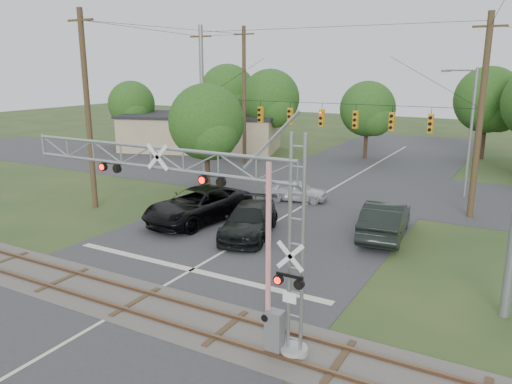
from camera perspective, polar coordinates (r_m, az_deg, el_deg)
The scene contains 14 objects.
ground at distance 18.40m, azimuth -17.90°, elevation -14.39°, with size 160.00×160.00×0.00m, color #253D1C.
road_main at distance 25.54m, azimuth -1.32°, elevation -5.48°, with size 14.00×90.00×0.02m, color #2D2D30.
road_cross at distance 37.79m, azimuth 9.54°, elevation 0.81°, with size 90.00×12.00×0.02m, color #2D2D30.
railroad_track at distance 19.62m, azimuth -13.57°, elevation -12.11°, with size 90.00×3.20×0.17m.
crossing_gantry at distance 15.78m, azimuth -6.11°, elevation -1.76°, with size 11.09×0.87×6.83m.
traffic_signal_span at distance 32.87m, azimuth 8.98°, elevation 8.87°, with size 19.34×0.36×11.50m.
pickup_black at distance 28.52m, azimuth -6.65°, elevation -1.50°, with size 3.14×6.81×1.89m, color black.
car_dark at distance 25.97m, azimuth -0.77°, elevation -3.27°, with size 2.28×5.62×1.63m, color black.
sedan_silver at distance 32.85m, azimuth 4.57°, elevation 0.20°, with size 1.65×4.11×1.40m, color #B0B3B9.
suv_dark at distance 26.58m, azimuth 14.53°, elevation -3.05°, with size 1.99×5.70×1.88m, color black.
commercial_building at distance 53.48m, azimuth -6.27°, elevation 6.84°, with size 17.95×12.95×3.77m.
streetlight at distance 35.90m, azimuth 23.13°, elevation 6.93°, with size 2.28×0.24×8.55m.
utility_poles at distance 33.77m, azimuth 13.12°, elevation 9.78°, with size 25.39×27.25×13.96m.
treeline at distance 46.44m, azimuth 13.90°, elevation 9.67°, with size 54.69×28.59×8.94m.
Camera 1 is at (12.28, -10.70, 8.57)m, focal length 35.00 mm.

